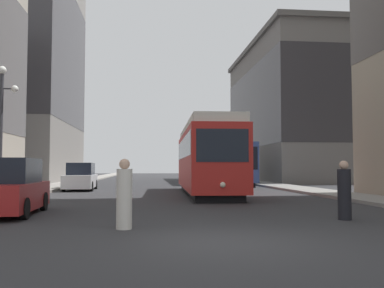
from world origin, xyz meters
The scene contains 12 objects.
ground_plane centered at (0.00, 0.00, 0.00)m, with size 200.00×200.00×0.00m, color #303033.
sidewalk_left centered at (-8.58, 40.00, 0.07)m, with size 2.53×120.00×0.15m, color gray.
sidewalk_right centered at (8.58, 40.00, 0.07)m, with size 2.53×120.00×0.15m, color gray.
streetcar centered at (1.75, 15.47, 2.10)m, with size 3.02×13.41×3.89m.
transit_bus centered at (5.59, 28.65, 1.95)m, with size 2.93×12.50×3.45m.
parked_car_left_near centered at (-6.02, 5.61, 0.84)m, with size 2.00×4.35×1.82m.
parked_car_left_mid centered at (-6.02, 20.52, 0.84)m, with size 2.01×5.00×1.82m.
pedestrian_crossing_near centered at (4.16, 3.27, 0.80)m, with size 0.39×0.39×1.72m.
pedestrian_crossing_far centered at (-2.12, 2.05, 0.81)m, with size 0.39×0.39×1.74m.
lamp_post_left_near centered at (-7.92, 10.50, 3.94)m, with size 1.41×0.36×5.80m.
building_left_midblock centered at (-16.25, 37.91, 12.71)m, with size 13.42×19.57×24.69m.
building_right_corner centered at (15.17, 38.23, 7.81)m, with size 11.26×23.23×15.24m.
Camera 1 is at (-1.53, -8.71, 1.53)m, focal length 40.01 mm.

